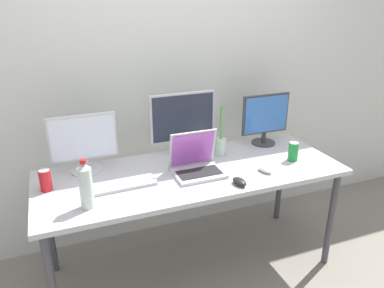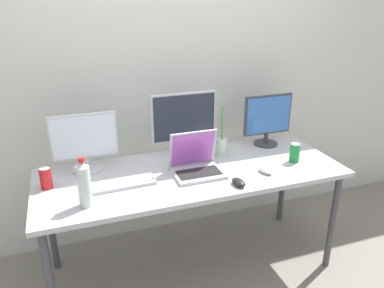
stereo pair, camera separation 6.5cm
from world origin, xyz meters
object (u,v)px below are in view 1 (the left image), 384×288
(laptop_silver, at_px, (196,163))
(keyboard_main, at_px, (121,185))
(monitor_center, at_px, (183,121))
(mouse_by_keyboard, at_px, (239,182))
(work_desk, at_px, (192,179))
(bamboo_vase, at_px, (220,145))
(monitor_left, at_px, (83,143))
(monitor_right, at_px, (265,118))
(soda_can_by_laptop, at_px, (45,180))
(mouse_by_laptop, at_px, (265,169))
(soda_can_near_keyboard, at_px, (293,152))
(water_bottle, at_px, (86,186))

(laptop_silver, relative_size, keyboard_main, 0.74)
(monitor_center, distance_m, mouse_by_keyboard, 0.59)
(work_desk, height_order, monitor_center, monitor_center)
(bamboo_vase, bearing_deg, monitor_left, 175.03)
(monitor_right, height_order, mouse_by_keyboard, monitor_right)
(monitor_right, distance_m, laptop_silver, 0.71)
(work_desk, distance_m, monitor_left, 0.71)
(monitor_center, xyz_separation_m, laptop_silver, (-0.02, -0.27, -0.19))
(keyboard_main, distance_m, soda_can_by_laptop, 0.42)
(keyboard_main, xyz_separation_m, bamboo_vase, (0.73, 0.21, 0.06))
(mouse_by_laptop, bearing_deg, mouse_by_keyboard, -173.50)
(work_desk, bearing_deg, soda_can_by_laptop, 175.62)
(keyboard_main, height_order, bamboo_vase, bamboo_vase)
(monitor_left, xyz_separation_m, mouse_by_laptop, (1.03, -0.42, -0.17))
(soda_can_near_keyboard, bearing_deg, work_desk, 171.93)
(monitor_right, height_order, bamboo_vase, monitor_right)
(soda_can_near_keyboard, bearing_deg, soda_can_by_laptop, 173.98)
(monitor_center, distance_m, water_bottle, 0.83)
(monitor_right, xyz_separation_m, keyboard_main, (-1.12, -0.28, -0.19))
(mouse_by_keyboard, bearing_deg, bamboo_vase, 72.43)
(soda_can_near_keyboard, bearing_deg, keyboard_main, 177.60)
(work_desk, relative_size, monitor_left, 4.71)
(mouse_by_keyboard, bearing_deg, soda_can_by_laptop, 155.15)
(water_bottle, height_order, bamboo_vase, bamboo_vase)
(monitor_left, distance_m, laptop_silver, 0.70)
(work_desk, xyz_separation_m, laptop_silver, (0.02, -0.03, 0.12))
(keyboard_main, distance_m, soda_can_near_keyboard, 1.14)
(laptop_silver, distance_m, water_bottle, 0.70)
(soda_can_by_laptop, bearing_deg, monitor_left, 35.69)
(monitor_left, bearing_deg, bamboo_vase, -4.97)
(monitor_center, relative_size, bamboo_vase, 1.26)
(laptop_silver, xyz_separation_m, water_bottle, (-0.67, -0.18, 0.07))
(bamboo_vase, bearing_deg, mouse_by_keyboard, -100.66)
(keyboard_main, relative_size, soda_can_near_keyboard, 3.21)
(work_desk, relative_size, water_bottle, 6.97)
(work_desk, height_order, keyboard_main, keyboard_main)
(work_desk, xyz_separation_m, monitor_left, (-0.62, 0.24, 0.25))
(mouse_by_keyboard, height_order, soda_can_by_laptop, soda_can_by_laptop)
(monitor_center, xyz_separation_m, soda_can_by_laptop, (-0.89, -0.18, -0.18))
(monitor_left, bearing_deg, soda_can_by_laptop, -144.31)
(monitor_right, relative_size, soda_can_by_laptop, 2.95)
(monitor_center, height_order, mouse_by_laptop, monitor_center)
(keyboard_main, bearing_deg, soda_can_near_keyboard, -4.36)
(laptop_silver, height_order, keyboard_main, laptop_silver)
(keyboard_main, bearing_deg, mouse_by_laptop, -10.66)
(monitor_center, bearing_deg, laptop_silver, -93.36)
(keyboard_main, relative_size, bamboo_vase, 1.15)
(monitor_right, relative_size, laptop_silver, 1.24)
(keyboard_main, xyz_separation_m, mouse_by_laptop, (0.88, -0.13, 0.01))
(keyboard_main, bearing_deg, monitor_center, 29.08)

